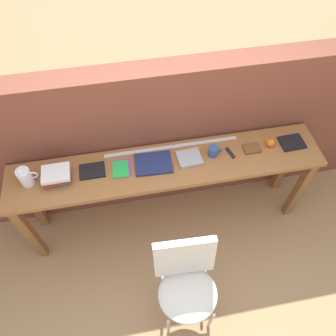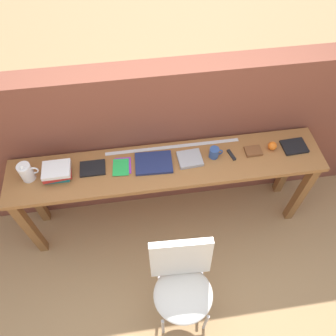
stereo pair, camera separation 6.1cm
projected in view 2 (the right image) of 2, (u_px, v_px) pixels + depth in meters
The scene contains 16 objects.
ground_plane at pixel (172, 245), 3.10m from camera, with size 40.00×40.00×0.00m, color tan.
brick_wall_back at pixel (162, 141), 2.85m from camera, with size 6.00×0.20×1.54m, color brown.
sideboard at pixel (167, 175), 2.68m from camera, with size 2.50×0.44×0.88m.
chair_white_moulded at pixel (182, 282), 2.38m from camera, with size 0.46×0.47×0.89m.
pitcher_white at pixel (26, 172), 2.43m from camera, with size 0.14×0.10×0.18m.
book_stack_leftmost at pixel (57, 172), 2.46m from camera, with size 0.22×0.18×0.10m.
magazine_cycling at pixel (93, 168), 2.53m from camera, with size 0.19×0.14×0.02m, color black.
pamphlet_pile_colourful at pixel (121, 167), 2.55m from camera, with size 0.15×0.18×0.01m.
book_open_centre at pixel (154, 163), 2.56m from camera, with size 0.29×0.21×0.02m, color navy.
book_grey_hardcover at pixel (190, 159), 2.58m from camera, with size 0.19×0.16×0.03m, color #9E9EA3.
mug at pixel (214, 153), 2.58m from camera, with size 0.11×0.08×0.09m.
multitool_folded at pixel (231, 155), 2.61m from camera, with size 0.02×0.11×0.02m, color black.
leather_journal_brown at pixel (253, 151), 2.63m from camera, with size 0.13×0.10×0.02m, color brown.
sports_ball_small at pixel (272, 146), 2.63m from camera, with size 0.07×0.07×0.07m, color orange.
book_repair_rightmost at pixel (294, 146), 2.66m from camera, with size 0.19×0.15×0.02m, color black.
ruler_metal_back_edge at pixel (173, 147), 2.67m from camera, with size 1.10×0.03×0.00m, color silver.
Camera 2 is at (-0.21, -1.21, 2.94)m, focal length 35.00 mm.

